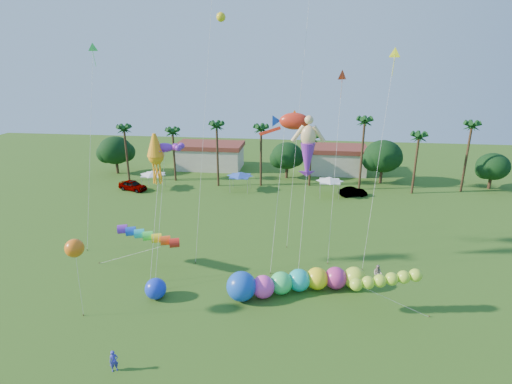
# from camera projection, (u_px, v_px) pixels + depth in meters

# --- Properties ---
(ground) EXTENTS (160.00, 160.00, 0.00)m
(ground) POSITION_uv_depth(u_px,v_px,m) (238.00, 355.00, 28.53)
(ground) COLOR #285116
(ground) RESTS_ON ground
(tree_line) EXTENTS (69.46, 8.91, 11.00)m
(tree_line) POSITION_uv_depth(u_px,v_px,m) (302.00, 156.00, 68.10)
(tree_line) COLOR #3A2819
(tree_line) RESTS_ON ground
(buildings_row) EXTENTS (35.00, 7.00, 4.00)m
(buildings_row) POSITION_uv_depth(u_px,v_px,m) (266.00, 159.00, 75.27)
(buildings_row) COLOR beige
(buildings_row) RESTS_ON ground
(tent_row) EXTENTS (31.00, 4.00, 0.60)m
(tent_row) POSITION_uv_depth(u_px,v_px,m) (239.00, 175.00, 62.53)
(tent_row) COLOR white
(tent_row) RESTS_ON ground
(car_a) EXTENTS (5.12, 3.33, 1.62)m
(car_a) POSITION_uv_depth(u_px,v_px,m) (133.00, 185.00, 63.84)
(car_a) COLOR #4C4C54
(car_a) RESTS_ON ground
(car_b) EXTENTS (4.42, 2.58, 1.38)m
(car_b) POSITION_uv_depth(u_px,v_px,m) (353.00, 192.00, 61.15)
(car_b) COLOR #4C4C54
(car_b) RESTS_ON ground
(spectator_a) EXTENTS (0.68, 0.62, 1.57)m
(spectator_a) POSITION_uv_depth(u_px,v_px,m) (114.00, 361.00, 26.90)
(spectator_a) COLOR #3835BC
(spectator_a) RESTS_ON ground
(spectator_b) EXTENTS (1.04, 0.97, 1.72)m
(spectator_b) POSITION_uv_depth(u_px,v_px,m) (378.00, 273.00, 37.68)
(spectator_b) COLOR #AA958E
(spectator_b) RESTS_ON ground
(caterpillar_inflatable) EXTENTS (12.69, 5.86, 2.62)m
(caterpillar_inflatable) POSITION_uv_depth(u_px,v_px,m) (292.00, 282.00, 35.78)
(caterpillar_inflatable) COLOR #FF43C1
(caterpillar_inflatable) RESTS_ON ground
(blue_ball) EXTENTS (1.87, 1.87, 1.87)m
(blue_ball) POSITION_uv_depth(u_px,v_px,m) (156.00, 289.00, 35.06)
(blue_ball) COLOR #1834DF
(blue_ball) RESTS_ON ground
(rainbow_tube) EXTENTS (10.23, 1.99, 3.68)m
(rainbow_tube) POSITION_uv_depth(u_px,v_px,m) (158.00, 242.00, 38.76)
(rainbow_tube) COLOR red
(rainbow_tube) RESTS_ON ground
(green_worm) EXTENTS (8.96, 3.30, 3.36)m
(green_worm) POSITION_uv_depth(u_px,v_px,m) (356.00, 284.00, 32.41)
(green_worm) COLOR #B8EB34
(green_worm) RESTS_ON ground
(orange_ball_kite) EXTENTS (1.66, 1.66, 6.89)m
(orange_ball_kite) POSITION_uv_depth(u_px,v_px,m) (74.00, 248.00, 30.99)
(orange_ball_kite) COLOR orange
(orange_ball_kite) RESTS_ON ground
(merman_kite) EXTENTS (2.66, 4.98, 14.55)m
(merman_kite) POSITION_uv_depth(u_px,v_px,m) (308.00, 151.00, 38.46)
(merman_kite) COLOR #F2C88A
(merman_kite) RESTS_ON ground
(fish_kite) EXTENTS (4.69, 6.80, 15.12)m
(fish_kite) POSITION_uv_depth(u_px,v_px,m) (294.00, 121.00, 39.94)
(fish_kite) COLOR red
(fish_kite) RESTS_ON ground
(squid_kite) EXTENTS (1.80, 5.78, 13.75)m
(squid_kite) POSITION_uv_depth(u_px,v_px,m) (156.00, 157.00, 37.11)
(squid_kite) COLOR orange
(squid_kite) RESTS_ON ground
(lobster_kite) EXTENTS (3.55, 5.00, 12.89)m
(lobster_kite) POSITION_uv_depth(u_px,v_px,m) (165.00, 148.00, 37.12)
(lobster_kite) COLOR purple
(lobster_kite) RESTS_ON ground
(delta_kite_red) EXTENTS (1.17, 4.38, 19.13)m
(delta_kite_red) POSITION_uv_depth(u_px,v_px,m) (342.00, 79.00, 38.92)
(delta_kite_red) COLOR red
(delta_kite_red) RESTS_ON ground
(delta_kite_yellow) EXTENTS (2.50, 4.78, 21.15)m
(delta_kite_yellow) POSITION_uv_depth(u_px,v_px,m) (394.00, 58.00, 37.39)
(delta_kite_yellow) COLOR #F3FC19
(delta_kite_yellow) RESTS_ON ground
(delta_kite_green) EXTENTS (2.22, 3.97, 21.67)m
(delta_kite_green) POSITION_uv_depth(u_px,v_px,m) (93.00, 54.00, 40.57)
(delta_kite_green) COLOR #34DF52
(delta_kite_green) RESTS_ON ground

